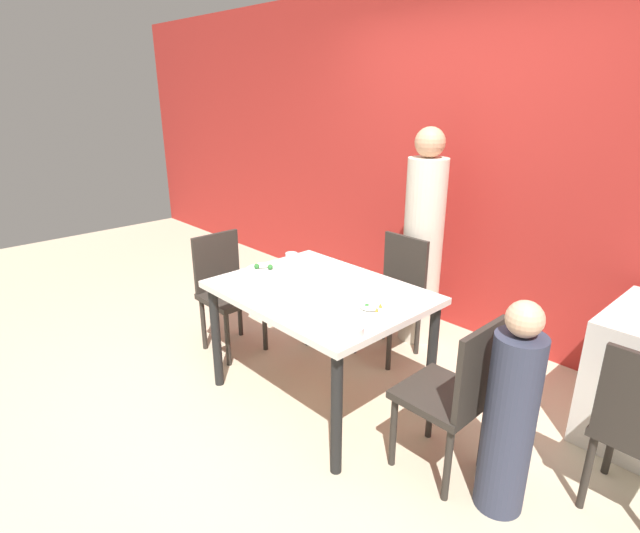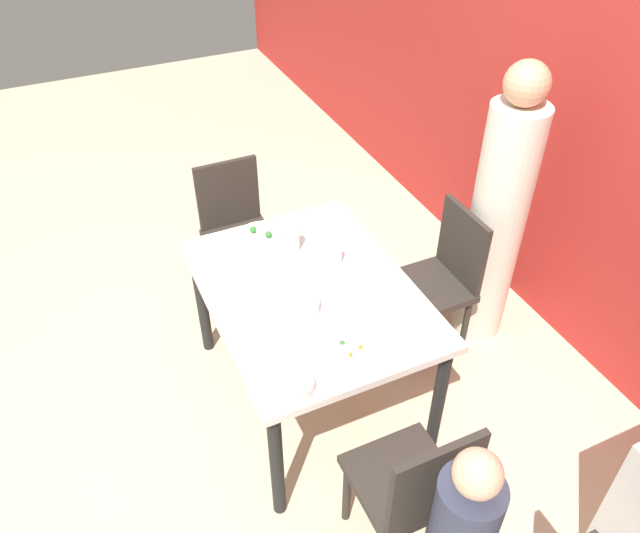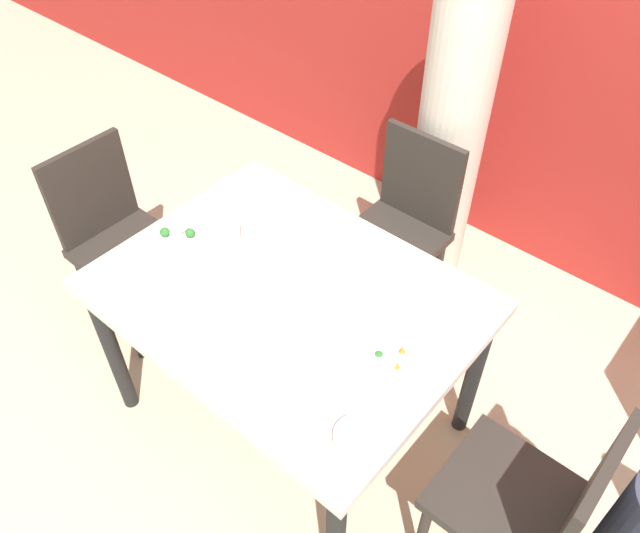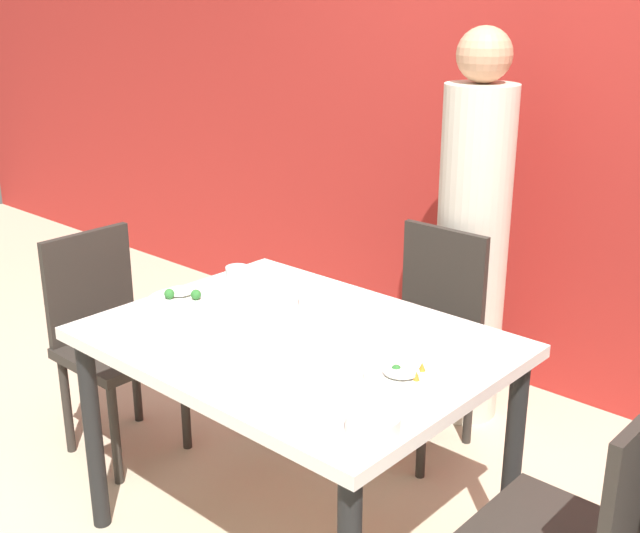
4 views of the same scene
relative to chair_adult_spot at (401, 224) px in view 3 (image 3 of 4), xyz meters
name	(u,v)px [view 3 (image 3 of 4)]	position (x,y,z in m)	size (l,w,h in m)	color
ground_plane	(293,413)	(0.06, -0.80, -0.48)	(10.00, 10.00, 0.00)	beige
dining_table	(287,309)	(0.06, -0.80, 0.18)	(1.24, 0.93, 0.75)	silver
chair_adult_spot	(401,224)	(0.00, 0.00, 0.00)	(0.40, 0.40, 0.88)	#2D2823
chair_child_spot	(529,504)	(1.02, -0.79, 0.00)	(0.40, 0.40, 0.88)	#2D2823
chair_empty_left	(117,236)	(-0.89, -0.86, 0.00)	(0.40, 0.40, 0.88)	#2D2823
person_adult	(450,137)	(0.00, 0.32, 0.29)	(0.30, 0.30, 1.64)	beige
bowl_curry	(289,321)	(0.17, -0.91, 0.29)	(0.19, 0.19, 0.05)	white
plate_rice_adult	(175,233)	(-0.43, -0.86, 0.28)	(0.21, 0.21, 0.05)	white
plate_rice_child	(388,358)	(0.49, -0.81, 0.28)	(0.25, 0.25, 0.05)	white
bowl_rice_small	(358,439)	(0.60, -1.09, 0.29)	(0.14, 0.14, 0.05)	white
glass_water_tall	(229,230)	(-0.24, -0.76, 0.34)	(0.08, 0.08, 0.15)	silver
glass_water_short	(296,234)	(-0.06, -0.61, 0.32)	(0.06, 0.06, 0.11)	silver
napkin_folded	(159,319)	(-0.16, -1.16, 0.27)	(0.14, 0.14, 0.01)	white
fork_steel	(225,290)	(-0.09, -0.94, 0.27)	(0.17, 0.09, 0.01)	silver
spoon_steel	(471,306)	(0.57, -0.46, 0.27)	(0.18, 0.07, 0.01)	silver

